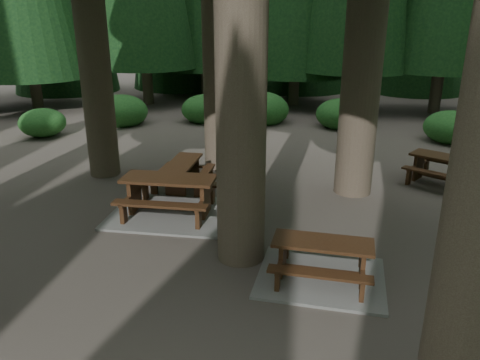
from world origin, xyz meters
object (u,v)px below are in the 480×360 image
(picnic_table_a, at_px, (321,267))
(picnic_table_d, at_px, (446,166))
(picnic_table_c, at_px, (170,201))
(picnic_table_b, at_px, (183,171))

(picnic_table_a, relative_size, picnic_table_d, 1.02)
(picnic_table_c, bearing_deg, picnic_table_b, 95.48)
(picnic_table_a, height_order, picnic_table_b, same)
(picnic_table_d, bearing_deg, picnic_table_a, -88.55)
(picnic_table_b, distance_m, picnic_table_c, 1.67)
(picnic_table_a, relative_size, picnic_table_b, 1.23)
(picnic_table_c, xyz_separation_m, picnic_table_d, (5.86, 3.90, 0.19))
(picnic_table_b, height_order, picnic_table_c, picnic_table_c)
(picnic_table_b, bearing_deg, picnic_table_d, -78.33)
(picnic_table_a, xyz_separation_m, picnic_table_b, (-3.98, 3.25, 0.24))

